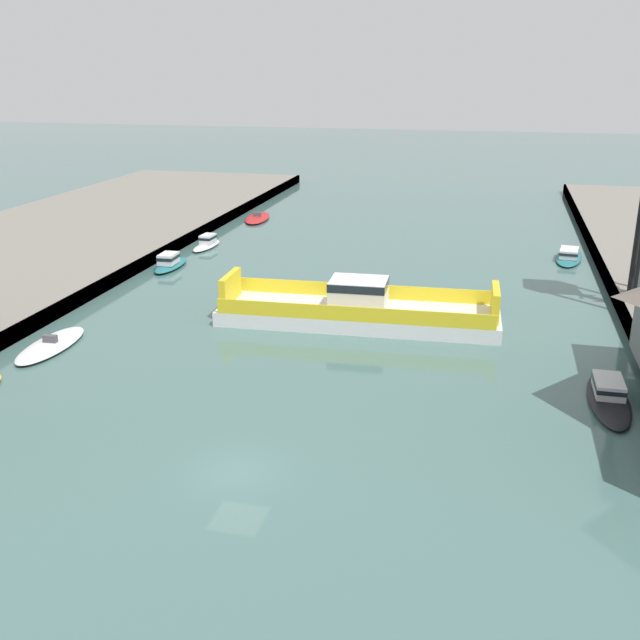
{
  "coord_description": "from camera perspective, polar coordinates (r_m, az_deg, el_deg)",
  "views": [
    {
      "loc": [
        11.05,
        -29.15,
        18.4
      ],
      "look_at": [
        0.0,
        17.1,
        2.0
      ],
      "focal_mm": 41.57,
      "sensor_mm": 36.0,
      "label": 1
    }
  ],
  "objects": [
    {
      "name": "ground_plane",
      "position": [
        36.2,
        -6.43,
        -11.65
      ],
      "size": [
        400.0,
        400.0,
        0.0
      ],
      "primitive_type": "plane",
      "color": "#476B66"
    },
    {
      "name": "chain_ferry",
      "position": [
        55.58,
        2.96,
        0.81
      ],
      "size": [
        21.15,
        6.86,
        3.39
      ],
      "color": "silver",
      "rests_on": "ground"
    },
    {
      "name": "moored_boat_far_left",
      "position": [
        78.19,
        18.61,
        4.75
      ],
      "size": [
        3.45,
        8.53,
        1.19
      ],
      "color": "#237075",
      "rests_on": "ground"
    },
    {
      "name": "moored_boat_mid_left",
      "position": [
        72.34,
        -11.48,
        4.37
      ],
      "size": [
        2.32,
        6.33,
        1.51
      ],
      "color": "#237075",
      "rests_on": "ground"
    },
    {
      "name": "moored_boat_near_right",
      "position": [
        80.06,
        -8.7,
        5.89
      ],
      "size": [
        1.98,
        5.7,
        1.35
      ],
      "color": "white",
      "rests_on": "ground"
    },
    {
      "name": "moored_boat_upstream_a",
      "position": [
        94.22,
        -4.84,
        7.85
      ],
      "size": [
        3.85,
        8.12,
        0.95
      ],
      "color": "red",
      "rests_on": "ground"
    },
    {
      "name": "moored_boat_mid_right",
      "position": [
        54.06,
        -20.01,
        -1.81
      ],
      "size": [
        2.95,
        7.65,
        0.94
      ],
      "color": "white",
      "rests_on": "ground"
    },
    {
      "name": "moored_boat_near_left",
      "position": [
        45.97,
        21.33,
        -5.33
      ],
      "size": [
        2.29,
        7.96,
        1.25
      ],
      "color": "black",
      "rests_on": "ground"
    }
  ]
}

